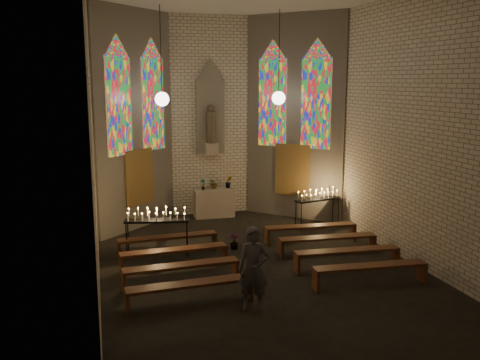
% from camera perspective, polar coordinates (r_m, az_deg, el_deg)
% --- Properties ---
extents(floor, '(12.00, 12.00, 0.00)m').
position_cam_1_polar(floor, '(14.02, 2.07, -9.31)').
color(floor, black).
rests_on(floor, ground).
extents(room, '(8.22, 12.43, 7.00)m').
position_cam_1_polar(room, '(16.47, -1.34, 6.91)').
color(room, beige).
rests_on(room, ground).
extents(altar, '(1.40, 0.60, 1.00)m').
position_cam_1_polar(altar, '(18.95, -2.80, -2.45)').
color(altar, '#B9AA96').
rests_on(altar, ground).
extents(flower_vase_left, '(0.23, 0.18, 0.39)m').
position_cam_1_polar(flower_vase_left, '(18.67, -3.98, -0.47)').
color(flower_vase_left, '#4C723F').
rests_on(flower_vase_left, altar).
extents(flower_vase_center, '(0.46, 0.44, 0.40)m').
position_cam_1_polar(flower_vase_center, '(18.89, -2.81, -0.32)').
color(flower_vase_center, '#4C723F').
rests_on(flower_vase_center, altar).
extents(flower_vase_right, '(0.25, 0.21, 0.44)m').
position_cam_1_polar(flower_vase_right, '(18.96, -1.23, -0.21)').
color(flower_vase_right, '#4C723F').
rests_on(flower_vase_right, altar).
extents(aisle_flower_pot, '(0.32, 0.32, 0.44)m').
position_cam_1_polar(aisle_flower_pot, '(15.41, -0.62, -6.60)').
color(aisle_flower_pot, '#4C723F').
rests_on(aisle_flower_pot, ground).
extents(votive_stand_left, '(1.79, 0.74, 1.28)m').
position_cam_1_polar(votive_stand_left, '(14.78, -8.88, -3.93)').
color(votive_stand_left, black).
rests_on(votive_stand_left, ground).
extents(votive_stand_right, '(1.67, 0.77, 1.19)m').
position_cam_1_polar(votive_stand_right, '(17.67, 8.31, -1.78)').
color(votive_stand_right, black).
rests_on(votive_stand_right, ground).
extents(pew_left_0, '(2.77, 0.55, 0.53)m').
position_cam_1_polar(pew_left_0, '(15.04, -7.71, -6.29)').
color(pew_left_0, '#512A17').
rests_on(pew_left_0, ground).
extents(pew_right_0, '(2.77, 0.55, 0.53)m').
position_cam_1_polar(pew_right_0, '(16.12, 7.56, -5.13)').
color(pew_right_0, '#512A17').
rests_on(pew_right_0, ground).
extents(pew_left_1, '(2.77, 0.55, 0.53)m').
position_cam_1_polar(pew_left_1, '(13.91, -7.05, -7.69)').
color(pew_left_1, '#512A17').
rests_on(pew_left_1, ground).
extents(pew_right_1, '(2.77, 0.55, 0.53)m').
position_cam_1_polar(pew_right_1, '(15.07, 9.32, -6.31)').
color(pew_right_1, '#512A17').
rests_on(pew_right_1, ground).
extents(pew_left_2, '(2.77, 0.55, 0.53)m').
position_cam_1_polar(pew_left_2, '(12.79, -6.27, -9.33)').
color(pew_left_2, '#512A17').
rests_on(pew_left_2, ground).
extents(pew_right_2, '(2.77, 0.55, 0.53)m').
position_cam_1_polar(pew_right_2, '(14.04, 11.36, -7.65)').
color(pew_right_2, '#512A17').
rests_on(pew_right_2, ground).
extents(pew_left_3, '(2.77, 0.55, 0.53)m').
position_cam_1_polar(pew_left_3, '(11.68, -5.33, -11.29)').
color(pew_left_3, '#512A17').
rests_on(pew_left_3, ground).
extents(pew_right_3, '(2.77, 0.55, 0.53)m').
position_cam_1_polar(pew_right_3, '(13.04, 13.73, -9.19)').
color(pew_right_3, '#512A17').
rests_on(pew_right_3, ground).
extents(visitor, '(0.77, 0.64, 1.79)m').
position_cam_1_polar(visitor, '(11.29, 1.44, -9.48)').
color(visitor, '#4A4B54').
rests_on(visitor, ground).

